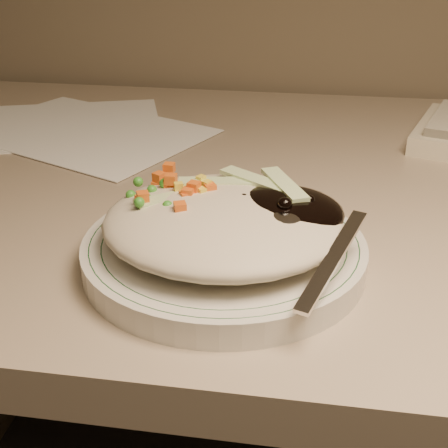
# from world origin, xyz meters

# --- Properties ---
(desk) EXTENTS (1.40, 0.70, 0.74)m
(desk) POSITION_xyz_m (0.00, 1.38, 0.54)
(desk) COLOR gray
(desk) RESTS_ON ground
(plate) EXTENTS (0.23, 0.23, 0.02)m
(plate) POSITION_xyz_m (-0.11, 1.18, 0.75)
(plate) COLOR silver
(plate) RESTS_ON desk
(plate_rim) EXTENTS (0.22, 0.22, 0.00)m
(plate_rim) POSITION_xyz_m (-0.11, 1.18, 0.76)
(plate_rim) COLOR #144723
(plate_rim) RESTS_ON plate
(meal) EXTENTS (0.21, 0.19, 0.05)m
(meal) POSITION_xyz_m (-0.11, 1.18, 0.78)
(meal) COLOR #BEB19A
(meal) RESTS_ON plate
(papers) EXTENTS (0.42, 0.33, 0.00)m
(papers) POSITION_xyz_m (-0.37, 1.50, 0.74)
(papers) COLOR white
(papers) RESTS_ON desk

